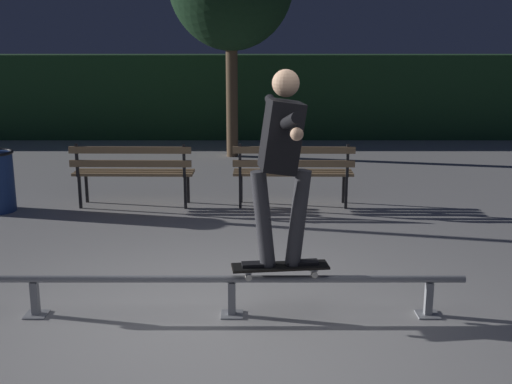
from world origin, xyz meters
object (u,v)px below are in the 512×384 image
Objects in this scene: grind_rail at (232,285)px; park_bench_leftmost at (133,168)px; park_bench_left_center at (293,168)px; skateboarder at (282,152)px; skateboard at (280,267)px.

park_bench_leftmost is (-1.45, 3.48, 0.27)m from grind_rail.
park_bench_leftmost is at bearing 180.00° from park_bench_left_center.
grind_rail is at bearing -179.95° from skateboarder.
skateboard is at bearing 0.00° from grind_rail.
skateboard is 0.51× the size of skateboarder.
skateboard is 0.50× the size of park_bench_leftmost.
skateboarder is 0.97× the size of park_bench_leftmost.
park_bench_left_center is at bearing 85.10° from skateboarder.
park_bench_leftmost is at bearing 112.57° from grind_rail.
park_bench_leftmost reaches higher than grind_rail.
park_bench_leftmost and park_bench_left_center have the same top height.
skateboard is at bearing -94.95° from park_bench_left_center.
park_bench_leftmost is (-1.84, 3.48, -0.82)m from skateboarder.
skateboard is 0.94m from skateboarder.
grind_rail is 1.16m from skateboarder.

